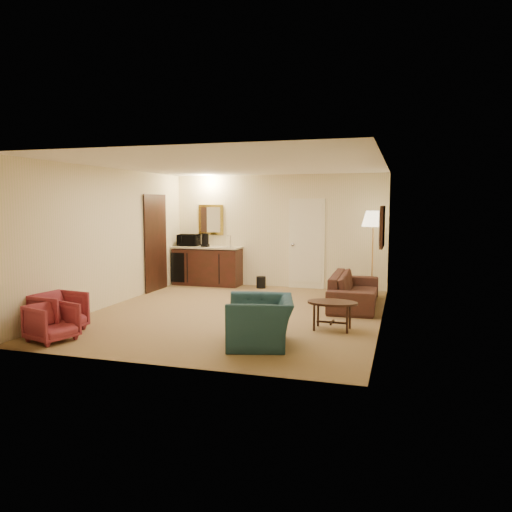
{
  "coord_description": "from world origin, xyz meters",
  "views": [
    {
      "loc": [
        2.82,
        -8.24,
        1.93
      ],
      "look_at": [
        0.22,
        0.5,
        0.97
      ],
      "focal_mm": 35.0,
      "sensor_mm": 36.0,
      "label": 1
    }
  ],
  "objects_px": {
    "floor_lamp": "(372,253)",
    "waste_bin": "(261,282)",
    "wetbar_cabinet": "(207,266)",
    "sofa": "(354,284)",
    "rose_chair_far": "(52,321)",
    "teal_armchair": "(260,313)",
    "rose_chair_near": "(59,310)",
    "microwave": "(189,239)",
    "coffee_table": "(332,316)",
    "coffee_maker": "(205,240)"
  },
  "relations": [
    {
      "from": "rose_chair_far",
      "to": "coffee_maker",
      "type": "relative_size",
      "value": 1.89
    },
    {
      "from": "sofa",
      "to": "coffee_table",
      "type": "relative_size",
      "value": 2.76
    },
    {
      "from": "coffee_table",
      "to": "floor_lamp",
      "type": "distance_m",
      "value": 3.2
    },
    {
      "from": "rose_chair_far",
      "to": "wetbar_cabinet",
      "type": "bearing_deg",
      "value": 14.29
    },
    {
      "from": "sofa",
      "to": "rose_chair_near",
      "type": "xyz_separation_m",
      "value": [
        -4.1,
        -3.23,
        -0.08
      ]
    },
    {
      "from": "sofa",
      "to": "rose_chair_far",
      "type": "xyz_separation_m",
      "value": [
        -3.85,
        -3.7,
        -0.12
      ]
    },
    {
      "from": "wetbar_cabinet",
      "to": "floor_lamp",
      "type": "relative_size",
      "value": 0.91
    },
    {
      "from": "rose_chair_near",
      "to": "floor_lamp",
      "type": "xyz_separation_m",
      "value": [
        4.35,
        4.4,
        0.57
      ]
    },
    {
      "from": "sofa",
      "to": "coffee_table",
      "type": "distance_m",
      "value": 1.95
    },
    {
      "from": "waste_bin",
      "to": "microwave",
      "type": "relative_size",
      "value": 0.54
    },
    {
      "from": "floor_lamp",
      "to": "coffee_table",
      "type": "bearing_deg",
      "value": -97.35
    },
    {
      "from": "wetbar_cabinet",
      "to": "waste_bin",
      "type": "xyz_separation_m",
      "value": [
        1.35,
        -0.07,
        -0.33
      ]
    },
    {
      "from": "teal_armchair",
      "to": "floor_lamp",
      "type": "bearing_deg",
      "value": 148.81
    },
    {
      "from": "sofa",
      "to": "microwave",
      "type": "relative_size",
      "value": 4.24
    },
    {
      "from": "rose_chair_far",
      "to": "coffee_table",
      "type": "xyz_separation_m",
      "value": [
        3.7,
        1.77,
        -0.07
      ]
    },
    {
      "from": "floor_lamp",
      "to": "waste_bin",
      "type": "height_order",
      "value": "floor_lamp"
    },
    {
      "from": "sofa",
      "to": "teal_armchair",
      "type": "relative_size",
      "value": 2.09
    },
    {
      "from": "teal_armchair",
      "to": "rose_chair_near",
      "type": "relative_size",
      "value": 1.53
    },
    {
      "from": "sofa",
      "to": "coffee_table",
      "type": "xyz_separation_m",
      "value": [
        -0.15,
        -1.93,
        -0.19
      ]
    },
    {
      "from": "floor_lamp",
      "to": "waste_bin",
      "type": "bearing_deg",
      "value": 174.29
    },
    {
      "from": "rose_chair_near",
      "to": "waste_bin",
      "type": "relative_size",
      "value": 2.47
    },
    {
      "from": "waste_bin",
      "to": "rose_chair_far",
      "type": "bearing_deg",
      "value": -107.36
    },
    {
      "from": "sofa",
      "to": "coffee_maker",
      "type": "relative_size",
      "value": 6.78
    },
    {
      "from": "waste_bin",
      "to": "sofa",
      "type": "bearing_deg",
      "value": -32.23
    },
    {
      "from": "teal_armchair",
      "to": "coffee_maker",
      "type": "distance_m",
      "value": 5.24
    },
    {
      "from": "sofa",
      "to": "waste_bin",
      "type": "xyz_separation_m",
      "value": [
        -2.25,
        1.42,
        -0.28
      ]
    },
    {
      "from": "wetbar_cabinet",
      "to": "waste_bin",
      "type": "height_order",
      "value": "wetbar_cabinet"
    },
    {
      "from": "floor_lamp",
      "to": "coffee_maker",
      "type": "relative_size",
      "value": 5.74
    },
    {
      "from": "wetbar_cabinet",
      "to": "coffee_table",
      "type": "bearing_deg",
      "value": -44.75
    },
    {
      "from": "microwave",
      "to": "coffee_maker",
      "type": "distance_m",
      "value": 0.48
    },
    {
      "from": "coffee_table",
      "to": "coffee_maker",
      "type": "xyz_separation_m",
      "value": [
        -3.48,
        3.36,
        0.86
      ]
    },
    {
      "from": "floor_lamp",
      "to": "coffee_maker",
      "type": "distance_m",
      "value": 3.89
    },
    {
      "from": "wetbar_cabinet",
      "to": "waste_bin",
      "type": "distance_m",
      "value": 1.39
    },
    {
      "from": "wetbar_cabinet",
      "to": "sofa",
      "type": "relative_size",
      "value": 0.77
    },
    {
      "from": "floor_lamp",
      "to": "waste_bin",
      "type": "distance_m",
      "value": 2.63
    },
    {
      "from": "rose_chair_near",
      "to": "sofa",
      "type": "bearing_deg",
      "value": -43.29
    },
    {
      "from": "coffee_maker",
      "to": "microwave",
      "type": "bearing_deg",
      "value": -172.38
    },
    {
      "from": "sofa",
      "to": "floor_lamp",
      "type": "bearing_deg",
      "value": -13.34
    },
    {
      "from": "coffee_table",
      "to": "waste_bin",
      "type": "distance_m",
      "value": 3.95
    },
    {
      "from": "rose_chair_near",
      "to": "rose_chair_far",
      "type": "xyz_separation_m",
      "value": [
        0.25,
        -0.47,
        -0.04
      ]
    },
    {
      "from": "wetbar_cabinet",
      "to": "teal_armchair",
      "type": "relative_size",
      "value": 1.62
    },
    {
      "from": "rose_chair_far",
      "to": "waste_bin",
      "type": "bearing_deg",
      "value": -0.31
    },
    {
      "from": "rose_chair_near",
      "to": "floor_lamp",
      "type": "height_order",
      "value": "floor_lamp"
    },
    {
      "from": "wetbar_cabinet",
      "to": "floor_lamp",
      "type": "height_order",
      "value": "floor_lamp"
    },
    {
      "from": "microwave",
      "to": "teal_armchair",
      "type": "bearing_deg",
      "value": -60.51
    },
    {
      "from": "sofa",
      "to": "rose_chair_far",
      "type": "relative_size",
      "value": 3.59
    },
    {
      "from": "teal_armchair",
      "to": "floor_lamp",
      "type": "distance_m",
      "value": 4.41
    },
    {
      "from": "teal_armchair",
      "to": "rose_chair_near",
      "type": "height_order",
      "value": "teal_armchair"
    },
    {
      "from": "coffee_table",
      "to": "microwave",
      "type": "distance_m",
      "value": 5.32
    },
    {
      "from": "sofa",
      "to": "teal_armchair",
      "type": "bearing_deg",
      "value": 160.85
    }
  ]
}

